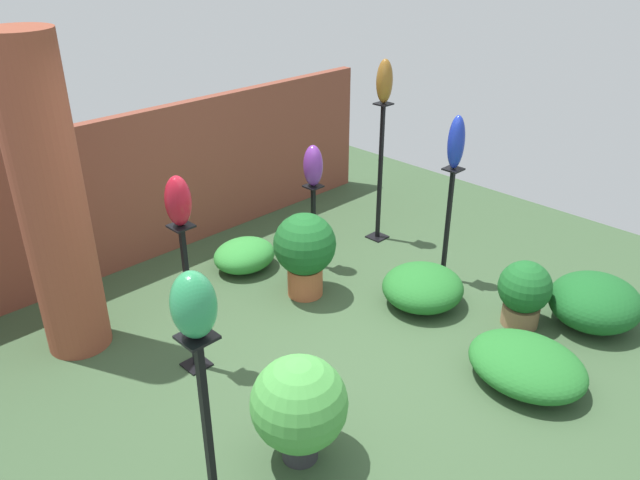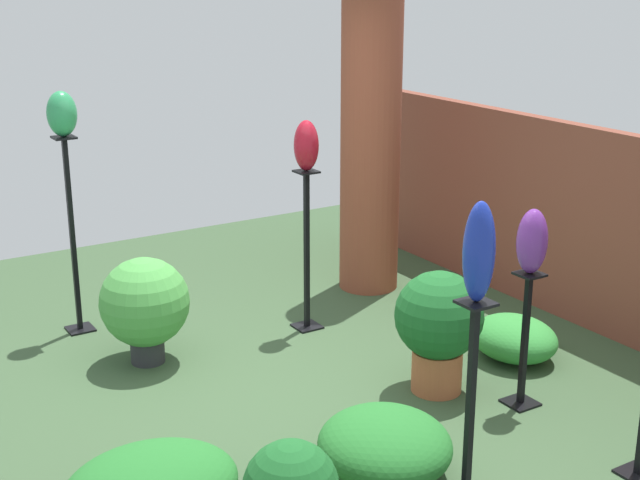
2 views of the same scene
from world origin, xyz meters
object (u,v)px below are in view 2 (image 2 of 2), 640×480
object	(u,v)px
pedestal_jade	(73,243)
art_vase_ruby	(306,146)
art_vase_jade	(62,114)
potted_plant_near_pillar	(145,304)
brick_pillar	(371,143)
pedestal_ruby	(307,257)
pedestal_cobalt	(470,420)
art_vase_cobalt	(479,252)
potted_plant_front_right	(439,323)
art_vase_violet	(532,241)
pedestal_violet	(524,346)

from	to	relation	value
pedestal_jade	art_vase_ruby	xyz separation A→B (m)	(0.90, 1.54, 0.74)
art_vase_jade	potted_plant_near_pillar	size ratio (longest dim) A/B	0.43
brick_pillar	art_vase_ruby	xyz separation A→B (m)	(0.52, -0.95, 0.16)
pedestal_ruby	pedestal_cobalt	bearing A→B (deg)	-13.01
art_vase_cobalt	art_vase_jade	size ratio (longest dim) A/B	1.51
potted_plant_front_right	pedestal_jade	bearing A→B (deg)	-143.17
art_vase_jade	potted_plant_near_pillar	xyz separation A→B (m)	(0.83, 0.23, -1.26)
art_vase_ruby	pedestal_cobalt	bearing A→B (deg)	-13.01
pedestal_cobalt	pedestal_jade	world-z (taller)	pedestal_jade
art_vase_violet	pedestal_jade	bearing A→B (deg)	-143.06
pedestal_jade	art_vase_ruby	world-z (taller)	art_vase_ruby
art_vase_violet	art_vase_jade	xyz separation A→B (m)	(-2.73, -2.05, 0.59)
pedestal_ruby	potted_plant_front_right	distance (m)	1.40
pedestal_violet	pedestal_jade	distance (m)	3.43
art_vase_violet	potted_plant_near_pillar	xyz separation A→B (m)	(-1.90, -1.82, -0.67)
art_vase_ruby	pedestal_ruby	bearing A→B (deg)	0.00
art_vase_ruby	art_vase_cobalt	bearing A→B (deg)	-13.01
art_vase_violet	art_vase_ruby	world-z (taller)	art_vase_ruby
pedestal_cobalt	potted_plant_front_right	distance (m)	1.41
art_vase_jade	potted_plant_front_right	size ratio (longest dim) A/B	0.40
pedestal_violet	potted_plant_front_right	world-z (taller)	pedestal_violet
potted_plant_front_right	art_vase_violet	bearing A→B (deg)	37.50
art_vase_jade	art_vase_ruby	bearing A→B (deg)	59.70
brick_pillar	art_vase_cobalt	distance (m)	3.46
pedestal_cobalt	art_vase_violet	xyz separation A→B (m)	(-0.74, 1.11, 0.57)
pedestal_jade	pedestal_ruby	bearing A→B (deg)	59.70
pedestal_cobalt	pedestal_violet	xyz separation A→B (m)	(-0.74, 1.11, -0.13)
potted_plant_front_right	brick_pillar	bearing A→B (deg)	157.84
pedestal_cobalt	pedestal_jade	size ratio (longest dim) A/B	0.77
pedestal_violet	potted_plant_near_pillar	bearing A→B (deg)	-136.20
art_vase_jade	potted_plant_near_pillar	world-z (taller)	art_vase_jade
brick_pillar	pedestal_ruby	world-z (taller)	brick_pillar
pedestal_jade	art_vase_jade	size ratio (longest dim) A/B	4.60
pedestal_violet	pedestal_jade	bearing A→B (deg)	-143.06
pedestal_jade	art_vase_violet	distance (m)	3.44
art_vase_violet	potted_plant_front_right	xyz separation A→B (m)	(-0.45, -0.34, -0.62)
brick_pillar	pedestal_violet	size ratio (longest dim) A/B	2.86
brick_pillar	pedestal_cobalt	distance (m)	3.54
brick_pillar	art_vase_violet	distance (m)	2.41
art_vase_cobalt	art_vase_jade	distance (m)	3.60
pedestal_violet	art_vase_ruby	world-z (taller)	art_vase_ruby
pedestal_violet	art_vase_violet	world-z (taller)	art_vase_violet
potted_plant_front_right	art_vase_jade	bearing A→B (deg)	-143.17
pedestal_ruby	art_vase_ruby	world-z (taller)	art_vase_ruby
pedestal_ruby	art_vase_ruby	size ratio (longest dim) A/B	3.33
pedestal_violet	art_vase_jade	bearing A→B (deg)	-143.06
pedestal_jade	pedestal_violet	bearing A→B (deg)	36.94
art_vase_cobalt	potted_plant_front_right	bearing A→B (deg)	146.94
art_vase_ruby	potted_plant_near_pillar	xyz separation A→B (m)	(-0.06, -1.30, -1.01)
pedestal_ruby	art_vase_violet	size ratio (longest dim) A/B	3.06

